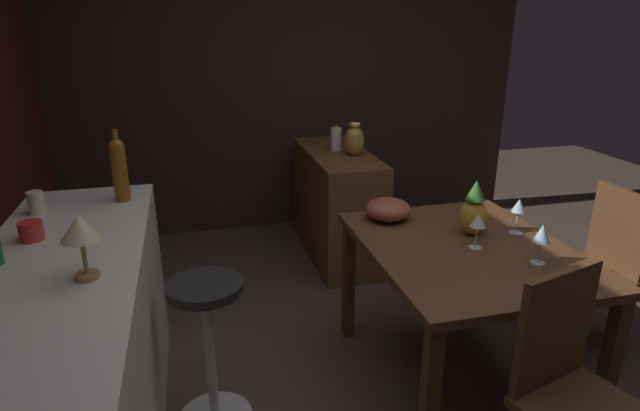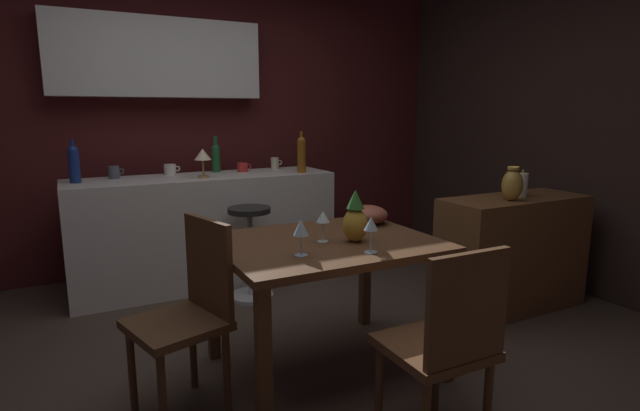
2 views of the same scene
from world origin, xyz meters
TOP-DOWN VIEW (x-y plane):
  - ground_plane at (0.00, 0.00)m, footprint 9.00×9.00m
  - wall_kitchen_back at (-0.06, 2.08)m, footprint 5.20×0.33m
  - wall_side_right at (2.55, 0.30)m, footprint 0.10×4.40m
  - dining_table at (0.14, -0.21)m, footprint 1.13×0.91m
  - kitchen_counter at (-0.07, 1.51)m, footprint 2.10×0.60m
  - sideboard_cabinet at (1.75, -0.06)m, footprint 1.10×0.44m
  - chair_near_window at (-0.60, -0.25)m, footprint 0.49×0.49m
  - chair_by_doorway at (0.24, -1.06)m, footprint 0.40×0.40m
  - bar_stool at (0.14, 0.99)m, footprint 0.34×0.34m
  - wine_glass_left at (-0.10, -0.42)m, footprint 0.07×0.07m
  - wine_glass_right at (0.11, -0.24)m, footprint 0.07×0.07m
  - wine_glass_center at (0.23, -0.53)m, footprint 0.07×0.07m
  - pineapple_centerpiece at (0.27, -0.31)m, footprint 0.13×0.13m
  - fruit_bowl at (0.56, 0.02)m, footprint 0.24×0.24m
  - wine_bottle_green at (0.10, 1.72)m, footprint 0.07×0.07m
  - wine_bottle_amber at (0.73, 1.33)m, footprint 0.07×0.07m
  - wine_bottle_cobalt at (-1.00, 1.54)m, footprint 0.08×0.08m
  - cup_slate at (-0.72, 1.66)m, footprint 0.12×0.08m
  - cup_white at (-0.29, 1.71)m, footprint 0.13×0.09m
  - cup_red at (0.31, 1.64)m, footprint 0.13×0.09m
  - cup_cream at (0.64, 1.69)m, footprint 0.11×0.07m
  - counter_lamp at (-0.10, 1.37)m, footprint 0.13×0.13m
  - pillar_candle_tall at (1.80, -0.06)m, footprint 0.08×0.08m
  - vase_brass at (1.61, -0.14)m, footprint 0.14×0.14m

SIDE VIEW (x-z plane):
  - ground_plane at x=0.00m, z-range 0.00..0.00m
  - bar_stool at x=0.14m, z-range 0.02..0.73m
  - sideboard_cabinet at x=1.75m, z-range 0.00..0.82m
  - kitchen_counter at x=-0.07m, z-range 0.00..0.90m
  - chair_by_doorway at x=0.24m, z-range 0.04..0.95m
  - chair_near_window at x=-0.60m, z-range 0.04..0.96m
  - dining_table at x=0.14m, z-range 0.28..1.02m
  - fruit_bowl at x=0.56m, z-range 0.74..0.85m
  - pineapple_centerpiece at x=0.27m, z-range 0.72..1.00m
  - wine_glass_right at x=0.11m, z-range 0.79..0.95m
  - wine_glass_left at x=-0.10m, z-range 0.78..0.96m
  - wine_glass_center at x=0.23m, z-range 0.79..0.96m
  - pillar_candle_tall at x=1.80m, z-range 0.81..1.00m
  - vase_brass at x=1.61m, z-range 0.81..1.04m
  - cup_red at x=0.31m, z-range 0.90..0.98m
  - cup_white at x=-0.29m, z-range 0.90..0.99m
  - cup_slate at x=-0.72m, z-range 0.90..1.00m
  - cup_cream at x=0.64m, z-range 0.90..1.00m
  - wine_bottle_green at x=0.10m, z-range 0.88..1.19m
  - wine_bottle_cobalt at x=-1.00m, z-range 0.89..1.21m
  - wine_bottle_amber at x=0.73m, z-range 0.89..1.24m
  - counter_lamp at x=-0.10m, z-range 0.96..1.19m
  - wall_side_right at x=2.55m, z-range 0.00..2.60m
  - wall_kitchen_back at x=-0.06m, z-range 0.11..2.71m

